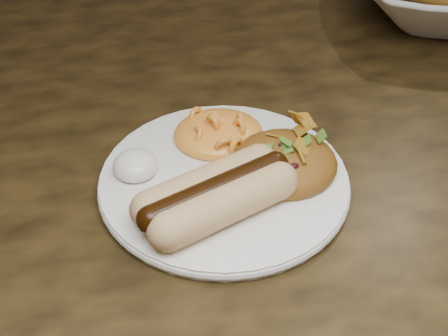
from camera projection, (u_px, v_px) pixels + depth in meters
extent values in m
cube|color=#402F13|center=(223.00, 153.00, 0.64)|extent=(1.60, 0.90, 0.04)
cylinder|color=white|center=(224.00, 181.00, 0.57)|extent=(0.26, 0.26, 0.01)
cylinder|color=#DBBB71|center=(220.00, 208.00, 0.51)|extent=(0.11, 0.07, 0.03)
cylinder|color=#DBBB71|center=(212.00, 182.00, 0.53)|extent=(0.11, 0.07, 0.03)
cylinder|color=#321704|center=(216.00, 191.00, 0.52)|extent=(0.12, 0.07, 0.02)
ellipsoid|color=#FFC245|center=(218.00, 123.00, 0.60)|extent=(0.11, 0.10, 0.03)
ellipsoid|color=white|center=(135.00, 162.00, 0.56)|extent=(0.05, 0.05, 0.02)
ellipsoid|color=#992C10|center=(284.00, 158.00, 0.56)|extent=(0.10, 0.09, 0.04)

